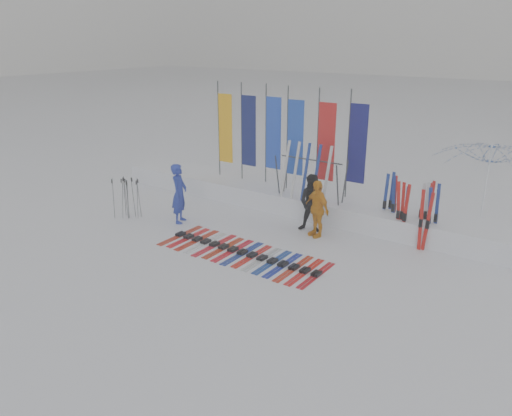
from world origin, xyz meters
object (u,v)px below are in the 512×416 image
Objects in this scene: person_black at (313,203)px; ski_rack at (311,173)px; ski_row at (242,252)px; tent_canopy at (485,189)px; person_blue at (179,193)px; person_yellow at (317,209)px.

person_black is 1.27m from ski_rack.
ski_rack is (0.07, 3.33, 1.35)m from ski_row.
ski_row is at bearing -91.26° from ski_rack.
ski_row is at bearing -133.52° from tent_canopy.
ski_row is at bearing -121.23° from person_black.
tent_canopy is at bearing 46.48° from ski_row.
tent_canopy reaches higher than person_blue.
person_yellow is (3.80, 1.32, -0.09)m from person_blue.
ski_row is at bearing -130.77° from person_blue.
person_blue is 0.40× the size of ski_row.
person_blue is 0.60× the size of tent_canopy.
ski_row is (-0.95, -2.13, -0.76)m from person_yellow.
ski_rack reaches higher than person_black.
tent_canopy reaches higher than person_yellow.
person_yellow is at bearing -143.35° from tent_canopy.
person_yellow is at bearing 65.90° from ski_row.
ski_rack is at bearing 107.91° from person_black.
ski_rack is (2.92, 2.52, 0.51)m from person_blue.
person_blue is at bearing -139.14° from ski_rack.
person_blue is 0.86× the size of ski_rack.
person_black is at bearing -91.08° from person_blue.
ski_rack reaches higher than person_yellow.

